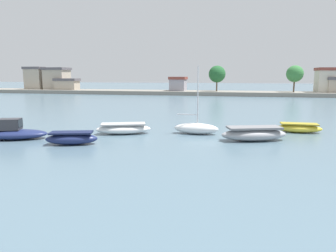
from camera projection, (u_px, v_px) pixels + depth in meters
moored_boat_2 at (14, 133)px, 23.55m from camera, size 5.29×3.45×1.66m
moored_boat_3 at (72, 138)px, 21.75m from camera, size 4.02×2.37×0.95m
moored_boat_4 at (123, 129)px, 25.73m from camera, size 5.02×3.15×0.93m
moored_boat_5 at (196, 128)px, 25.68m from camera, size 3.91×1.48×5.83m
moored_boat_6 at (254, 134)px, 23.01m from camera, size 5.43×3.19×1.11m
moored_boat_7 at (299, 128)px, 26.35m from camera, size 3.90×1.39×0.83m
mooring_buoy_1 at (238, 131)px, 25.77m from camera, size 0.42×0.42×0.42m
distant_shoreline at (184, 86)px, 79.38m from camera, size 115.62×9.28×8.21m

